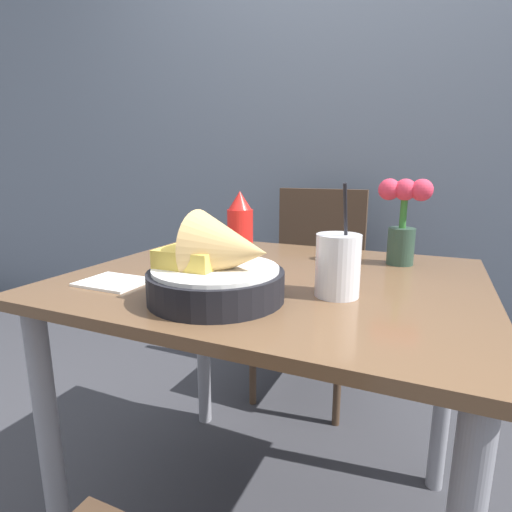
{
  "coord_description": "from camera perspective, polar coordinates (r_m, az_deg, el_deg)",
  "views": [
    {
      "loc": [
        0.34,
        -0.88,
        0.99
      ],
      "look_at": [
        -0.02,
        -0.07,
        0.8
      ],
      "focal_mm": 28.0,
      "sensor_mm": 36.0,
      "label": 1
    }
  ],
  "objects": [
    {
      "name": "food_basket",
      "position": [
        0.79,
        -5.14,
        -1.92
      ],
      "size": [
        0.27,
        0.27,
        0.18
      ],
      "color": "black",
      "rests_on": "dining_table"
    },
    {
      "name": "chair_far_window",
      "position": [
        1.81,
        8.41,
        -2.63
      ],
      "size": [
        0.4,
        0.4,
        0.9
      ],
      "color": "#473323",
      "rests_on": "ground_plane"
    },
    {
      "name": "napkin",
      "position": [
        0.97,
        -19.7,
        -3.52
      ],
      "size": [
        0.15,
        0.12,
        0.01
      ],
      "color": "white",
      "rests_on": "dining_table"
    },
    {
      "name": "dining_table",
      "position": [
        1.02,
        2.54,
        -8.97
      ],
      "size": [
        0.97,
        0.8,
        0.74
      ],
      "color": "brown",
      "rests_on": "ground_plane"
    },
    {
      "name": "wall_window",
      "position": [
        2.09,
        15.16,
        20.55
      ],
      "size": [
        7.0,
        0.06,
        2.6
      ],
      "color": "slate",
      "rests_on": "ground_plane"
    },
    {
      "name": "drink_cup",
      "position": [
        0.83,
        11.6,
        -1.6
      ],
      "size": [
        0.09,
        0.09,
        0.23
      ],
      "color": "silver",
      "rests_on": "dining_table"
    },
    {
      "name": "flower_vase",
      "position": [
        1.14,
        20.27,
        5.33
      ],
      "size": [
        0.14,
        0.07,
        0.23
      ],
      "color": "#2D4738",
      "rests_on": "dining_table"
    },
    {
      "name": "ketchup_bottle",
      "position": [
        0.98,
        -2.28,
        3.13
      ],
      "size": [
        0.06,
        0.06,
        0.2
      ],
      "color": "red",
      "rests_on": "dining_table"
    }
  ]
}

